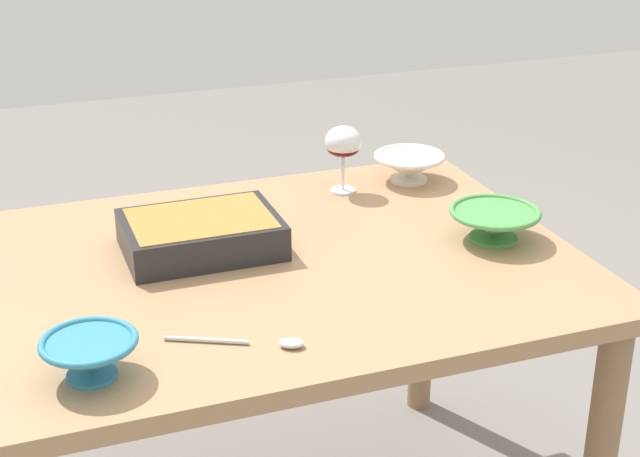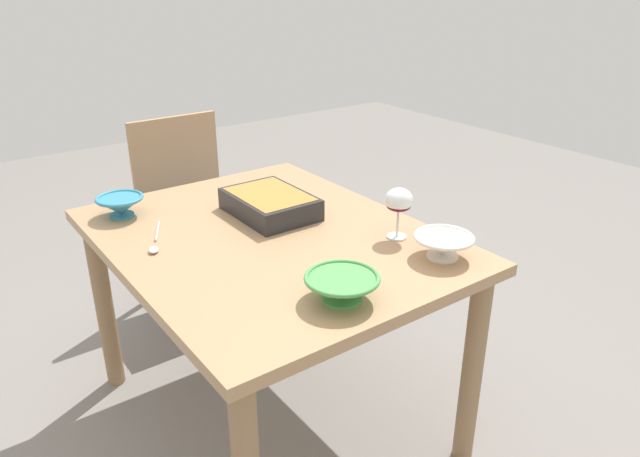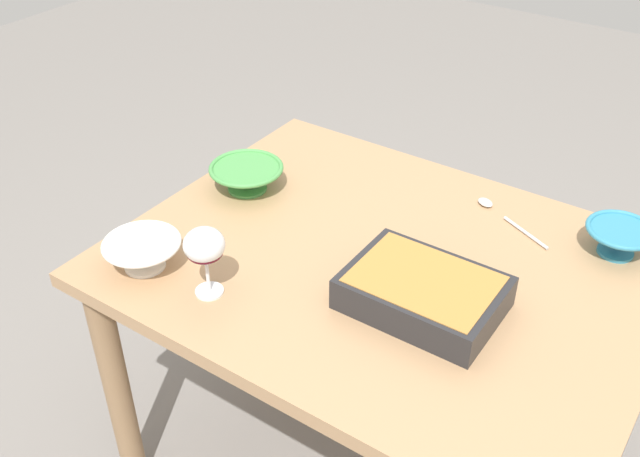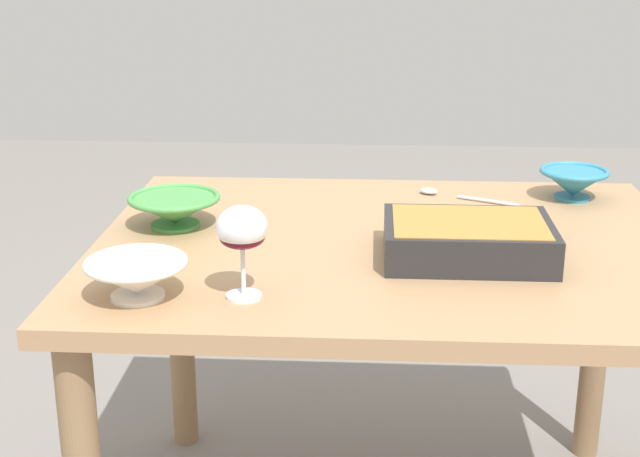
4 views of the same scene
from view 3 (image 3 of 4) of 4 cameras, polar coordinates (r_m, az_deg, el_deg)
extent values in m
cube|color=tan|center=(1.70, 5.14, -2.98)|extent=(1.20, 0.94, 0.04)
cylinder|color=#93704E|center=(2.13, 23.22, -9.99)|extent=(0.07, 0.07, 0.69)
cylinder|color=#93704E|center=(2.42, -1.52, -0.50)|extent=(0.07, 0.07, 0.69)
cylinder|color=#93704E|center=(1.99, -15.58, -11.79)|extent=(0.07, 0.07, 0.69)
cylinder|color=white|center=(1.61, -8.62, -4.86)|extent=(0.06, 0.06, 0.01)
cylinder|color=white|center=(1.58, -8.76, -3.58)|extent=(0.01, 0.01, 0.09)
ellipsoid|color=white|center=(1.53, -9.02, -1.25)|extent=(0.09, 0.09, 0.07)
ellipsoid|color=#4C0A19|center=(1.54, -8.96, -1.79)|extent=(0.08, 0.08, 0.04)
cube|color=#262628|center=(1.55, 8.05, -5.00)|extent=(0.32, 0.23, 0.07)
cube|color=#B27A38|center=(1.53, 8.13, -4.17)|extent=(0.29, 0.21, 0.02)
cylinder|color=#4C994C|center=(1.94, -5.68, 3.19)|extent=(0.10, 0.10, 0.01)
cone|color=#4C994C|center=(1.93, -5.73, 4.00)|extent=(0.19, 0.19, 0.06)
torus|color=#4C994C|center=(1.91, -5.78, 4.72)|extent=(0.20, 0.20, 0.01)
cylinder|color=white|center=(1.71, -13.48, -2.78)|extent=(0.09, 0.09, 0.01)
cone|color=white|center=(1.69, -13.63, -1.91)|extent=(0.17, 0.17, 0.06)
torus|color=white|center=(1.67, -13.76, -1.14)|extent=(0.18, 0.18, 0.01)
cylinder|color=teal|center=(1.83, 22.04, -1.68)|extent=(0.08, 0.08, 0.01)
cone|color=teal|center=(1.82, 22.26, -0.84)|extent=(0.15, 0.15, 0.06)
torus|color=teal|center=(1.80, 22.46, -0.09)|extent=(0.16, 0.16, 0.01)
cylinder|color=silver|center=(1.83, 15.74, -0.31)|extent=(0.14, 0.07, 0.01)
ellipsoid|color=silver|center=(1.91, 12.78, 2.00)|extent=(0.05, 0.05, 0.01)
camera|label=1|loc=(2.89, 36.44, 25.45)|focal=53.69mm
camera|label=2|loc=(2.97, -12.93, 29.57)|focal=33.28mm
camera|label=4|loc=(0.97, -79.11, -23.88)|focal=50.95mm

